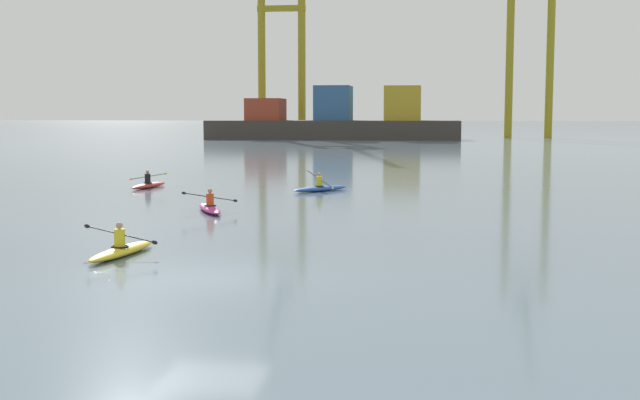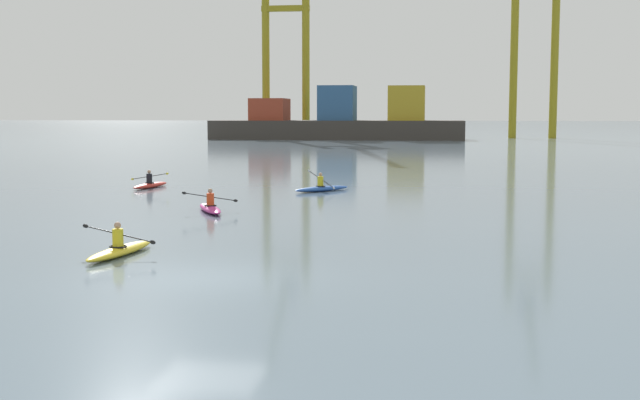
{
  "view_description": "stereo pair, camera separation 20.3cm",
  "coord_description": "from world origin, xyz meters",
  "views": [
    {
      "loc": [
        5.21,
        -18.85,
        3.95
      ],
      "look_at": [
        0.96,
        12.29,
        0.6
      ],
      "focal_mm": 45.96,
      "sensor_mm": 36.0,
      "label": 1
    },
    {
      "loc": [
        5.41,
        -18.82,
        3.95
      ],
      "look_at": [
        0.96,
        12.29,
        0.6
      ],
      "focal_mm": 45.96,
      "sensor_mm": 36.0,
      "label": 2
    }
  ],
  "objects": [
    {
      "name": "kayak_blue",
      "position": [
        -0.33,
        22.0,
        0.17
      ],
      "size": [
        2.74,
        2.91,
        1.07
      ],
      "color": "#2856B2",
      "rests_on": "ground"
    },
    {
      "name": "ground_plane",
      "position": [
        0.0,
        0.0,
        0.0
      ],
      "size": [
        800.0,
        800.0,
        0.0
      ],
      "primitive_type": "plane",
      "color": "slate"
    },
    {
      "name": "gantry_crane_west_mid",
      "position": [
        20.13,
        112.33,
        17.47
      ],
      "size": [
        7.33,
        17.54,
        34.59
      ],
      "color": "olive",
      "rests_on": "ground"
    },
    {
      "name": "kayak_red",
      "position": [
        -9.61,
        22.64,
        0.17
      ],
      "size": [
        2.24,
        3.45,
        0.95
      ],
      "color": "red",
      "rests_on": "ground"
    },
    {
      "name": "gantry_crane_west",
      "position": [
        -18.59,
        109.96,
        16.71
      ],
      "size": [
        7.67,
        19.65,
        33.69
      ],
      "color": "olive",
      "rests_on": "ground"
    },
    {
      "name": "kayak_yellow",
      "position": [
        -3.28,
        2.63,
        0.17
      ],
      "size": [
        2.25,
        3.45,
        0.95
      ],
      "color": "yellow",
      "rests_on": "ground"
    },
    {
      "name": "container_barge",
      "position": [
        -9.0,
        103.54,
        2.61
      ],
      "size": [
        37.6,
        9.2,
        7.97
      ],
      "color": "#38332D",
      "rests_on": "ground"
    },
    {
      "name": "kayak_magenta",
      "position": [
        -3.56,
        12.78,
        0.17
      ],
      "size": [
        2.06,
        3.32,
        0.95
      ],
      "color": "#C13384",
      "rests_on": "ground"
    }
  ]
}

